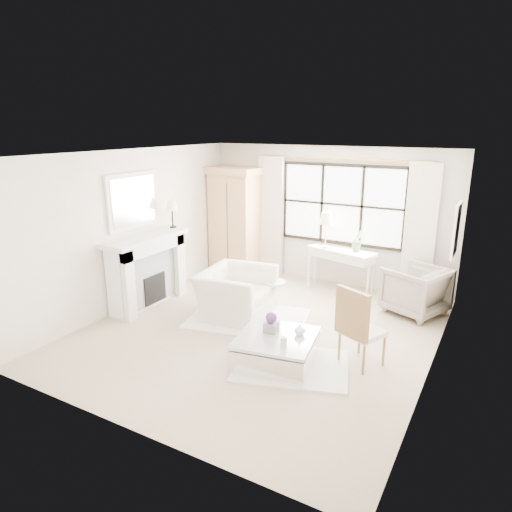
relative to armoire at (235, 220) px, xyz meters
The scene contains 32 objects.
floor 3.29m from the armoire, 51.28° to the right, with size 5.50×5.50×0.00m, color tan.
ceiling 3.46m from the armoire, 51.28° to the right, with size 5.50×5.50×0.00m, color white.
wall_back 1.97m from the armoire, 10.13° to the left, with size 5.00×5.00×0.00m, color beige.
wall_front 5.51m from the armoire, 69.49° to the right, with size 5.00×5.00×0.00m, color silver.
wall_left 2.48m from the armoire, 103.37° to the right, with size 5.50×5.50×0.00m, color silver.
wall_right 5.04m from the armoire, 28.51° to the right, with size 5.50×5.50×0.00m, color silver.
window_pane 2.30m from the armoire, ahead, with size 2.40×0.02×1.50m, color white.
window_frame 2.30m from the armoire, ahead, with size 2.50×0.04×1.50m, color black, non-canonical shape.
curtain_rod 2.61m from the armoire, ahead, with size 0.04×0.04×3.30m, color #A7763A.
curtain_left 0.77m from the armoire, 18.55° to the left, with size 0.55×0.10×2.47m, color beige.
curtain_right 3.74m from the armoire, ahead, with size 0.55×0.10×2.47m, color silver.
fireplace 2.48m from the armoire, 98.17° to the right, with size 0.58×1.66×1.26m.
mirror_frame 2.56m from the armoire, 102.69° to the right, with size 0.05×1.15×0.95m, color white.
mirror_glass 2.56m from the armoire, 102.01° to the right, with size 0.02×1.00×0.80m, color silver.
art_frame 4.47m from the armoire, ahead, with size 0.04×0.62×0.82m, color white.
art_canvas 4.45m from the armoire, ahead, with size 0.01×0.52×0.72m, color beige.
mantel_lamp 1.78m from the armoire, 100.05° to the right, with size 0.22×0.22×0.51m.
armoire is the anchor object (origin of this frame).
console_table 2.49m from the armoire, ahead, with size 1.37×0.77×0.80m.
console_lamp 2.06m from the armoire, ahead, with size 0.28×0.28×0.69m.
orchid_plant 2.68m from the armoire, ahead, with size 0.24×0.20×0.44m, color #5C774F.
side_table 2.42m from the armoire, 41.36° to the right, with size 0.40×0.40×0.51m.
rug_left 2.85m from the armoire, 53.68° to the right, with size 1.88×1.32×0.03m, color white.
rug_right 4.37m from the armoire, 48.12° to the right, with size 1.48×1.11×0.03m, color white.
club_armchair 2.53m from the armoire, 57.90° to the right, with size 1.21×1.06×0.79m, color white.
wingback_chair 3.97m from the armoire, ahead, with size 0.87×0.90×0.82m, color gray.
french_chair 4.52m from the armoire, 36.33° to the right, with size 0.64×0.64×1.08m.
coffee_table 4.17m from the armoire, 50.51° to the right, with size 1.16×1.16×0.38m.
planter_box 3.98m from the armoire, 51.07° to the right, with size 0.17×0.17×0.13m, color slate.
planter_flowers 3.95m from the armoire, 51.07° to the right, with size 0.15×0.15×0.15m, color #552B6C.
pillar_candle 4.40m from the armoire, 50.11° to the right, with size 0.08×0.08×0.12m, color beige.
coffee_vase 4.14m from the armoire, 46.00° to the right, with size 0.15×0.15×0.15m, color white.
Camera 1 is at (3.13, -5.68, 3.10)m, focal length 32.00 mm.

